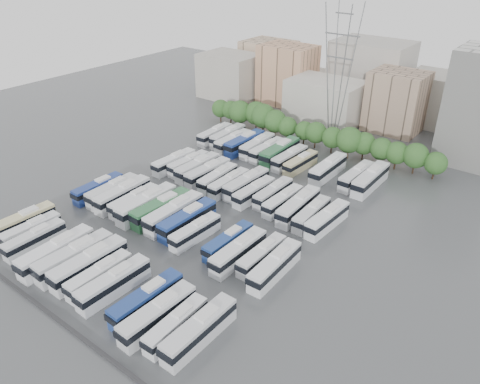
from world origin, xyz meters
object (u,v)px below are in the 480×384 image
Objects in this scene: bus_r1_s5 at (162,208)px; bus_r3_s0 at (215,134)px; bus_r2_s8 at (254,192)px; bus_r1_s11 at (238,252)px; bus_r1_s0 at (98,188)px; bus_r2_s3 at (198,167)px; bus_r2_s7 at (246,184)px; bus_r2_s10 at (283,201)px; bus_r0_s0 at (23,222)px; bus_r0_s8 at (114,283)px; bus_r2_s13 at (327,219)px; bus_r0_s2 at (35,239)px; bus_r1_s6 at (174,213)px; bus_r0_s4 at (56,252)px; bus_r2_s11 at (298,206)px; bus_r3_s1 at (228,136)px; bus_r0_s5 at (75,257)px; bus_r2_s4 at (208,172)px; bus_r3_s6 at (280,152)px; bus_r0_s13 at (199,330)px; bus_r1_s4 at (147,204)px; bus_r3_s7 at (290,158)px; bus_r1_s13 at (275,266)px; bus_r3_s13 at (370,179)px; bus_r1_s1 at (113,191)px; bus_r0_s6 at (89,264)px; bus_r2_s6 at (229,183)px; bus_r1_s10 at (228,241)px; bus_r3_s10 at (328,168)px; bus_r3_s4 at (257,146)px; bus_r1_s12 at (262,255)px; bus_r2_s2 at (189,164)px; bus_r2_s12 at (311,214)px; bus_r1_s7 at (187,220)px; bus_r3_s12 at (356,176)px; electricity_pylon at (339,68)px; bus_r0_s1 at (31,230)px; bus_r3_s8 at (301,163)px; bus_r0_s11 at (158,314)px; bus_r0_s10 at (147,300)px; bus_r1_s8 at (195,232)px; bus_r3_s3 at (245,143)px; bus_r1_s2 at (123,194)px.

bus_r3_s0 is at bearing 118.09° from bus_r1_s5.
bus_r1_s11 is at bearing -58.24° from bus_r2_s8.
bus_r2_s3 is (9.75, 19.53, 0.14)m from bus_r1_s0.
bus_r2_s7 is 1.11× the size of bus_r2_s10.
bus_r0_s0 is 0.97× the size of bus_r0_s8.
bus_r2_s13 is at bearing -25.65° from bus_r3_s0.
bus_r1_s5 is at bearing 62.63° from bus_r0_s2.
bus_r0_s4 is at bearing -108.04° from bus_r1_s6.
bus_r2_s11 is 1.04× the size of bus_r3_s1.
bus_r2_s7 is at bearing 81.81° from bus_r0_s5.
bus_r3_s6 is at bearing 72.86° from bus_r2_s4.
bus_r0_s13 is 34.67m from bus_r1_s4.
bus_r0_s13 reaches higher than bus_r2_s8.
bus_r1_s11 is 38.65m from bus_r3_s7.
bus_r0_s4 is at bearing -149.72° from bus_r1_s13.
bus_r0_s5 is 1.01× the size of bus_r3_s13.
bus_r0_s0 is 26.60m from bus_r0_s8.
bus_r1_s1 is at bearing -146.93° from bus_r2_s10.
bus_r3_s0 is (-19.66, 34.83, -0.26)m from bus_r1_s6.
bus_r0_s6 is 1.19× the size of bus_r2_s6.
bus_r1_s10 is 35.07m from bus_r3_s10.
bus_r2_s10 is (16.30, 16.89, -0.33)m from bus_r1_s5.
bus_r3_s4 is at bearing 80.45° from bus_r2_s3.
bus_r2_s3 is at bearing 150.42° from bus_r1_s12.
bus_r2_s7 is at bearing 2.40° from bus_r2_s2.
bus_r1_s1 is 40.10m from bus_r2_s12.
bus_r2_s6 is 27.39m from bus_r3_s0.
bus_r1_s4 is 46.68m from bus_r3_s13.
bus_r1_s7 is at bearing -63.49° from bus_r3_s1.
bus_r3_s12 is (16.45, 0.75, 0.06)m from bus_r3_s7.
bus_r0_s13 is at bearing -89.94° from bus_r3_s13.
bus_r0_s5 is 1.21× the size of bus_r2_s10.
bus_r2_s4 is (9.80, 18.00, 0.02)m from bus_r1_s1.
bus_r1_s1 is (-9.74, 19.25, -0.21)m from bus_r0_s4.
bus_r3_s0 is at bearing 136.68° from bus_r2_s6.
electricity_pylon is at bearing 134.50° from bus_r3_s13.
bus_r0_s1 is 0.87× the size of bus_r1_s13.
bus_r1_s4 reaches higher than bus_r2_s13.
bus_r0_s13 is 1.03× the size of bus_r1_s11.
bus_r1_s6 is 21.29m from bus_r2_s10.
bus_r0_s11 is at bearing -76.51° from bus_r3_s8.
bus_r2_s10 is (16.24, 36.08, -0.36)m from bus_r0_s5.
bus_r2_s7 reaches higher than bus_r0_s0.
bus_r1_s8 is at bearing 112.03° from bus_r0_s10.
bus_r3_s3 is (-30.06, 34.95, 0.31)m from bus_r1_s12.
bus_r1_s11 is (36.39, 16.61, 0.05)m from bus_r0_s0.
bus_r0_s2 is 0.86× the size of bus_r1_s7.
bus_r3_s3 is (-0.13, 17.38, 0.10)m from bus_r2_s3.
bus_r1_s2 reaches higher than bus_r3_s8.
bus_r3_s0 is (-23.54, -19.90, -16.85)m from electricity_pylon.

